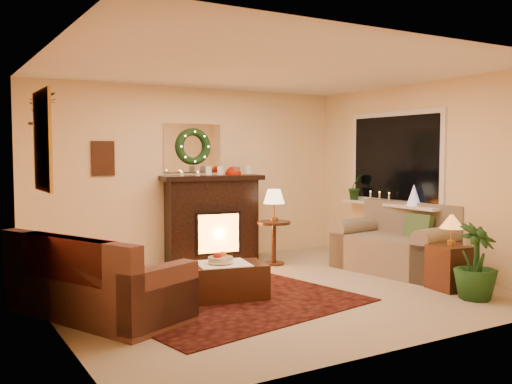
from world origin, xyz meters
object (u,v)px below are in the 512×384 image
fireplace (212,225)px  loveseat (396,241)px  end_table_square (451,267)px  coffee_table (223,281)px  sofa (97,273)px  side_table_round (274,242)px

fireplace → loveseat: bearing=-37.4°
end_table_square → coffee_table: 2.73m
end_table_square → sofa: bearing=164.9°
sofa → end_table_square: sofa is taller
sofa → side_table_round: (2.91, 1.30, -0.10)m
fireplace → loveseat: 2.67m
loveseat → side_table_round: bearing=123.8°
end_table_square → coffee_table: size_ratio=0.56×
coffee_table → end_table_square: bearing=-9.2°
coffee_table → side_table_round: bearing=53.6°
side_table_round → end_table_square: (1.01, -2.36, -0.06)m
loveseat → end_table_square: loveseat is taller
end_table_square → fireplace: bearing=120.0°
sofa → fireplace: (2.21, 1.91, 0.12)m
fireplace → end_table_square: 3.44m
sofa → fireplace: bearing=16.7°
sofa → coffee_table: size_ratio=2.06×
loveseat → sofa: bearing=171.1°
loveseat → coffee_table: 2.74m
loveseat → fireplace: bearing=125.8°
fireplace → end_table_square: fireplace is taller
side_table_round → coffee_table: 2.08m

